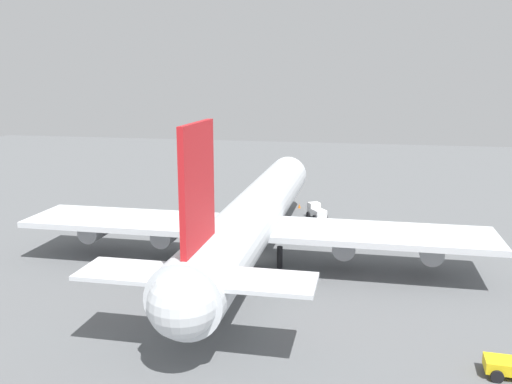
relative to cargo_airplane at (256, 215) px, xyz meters
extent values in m
plane|color=slate|center=(0.21, 0.00, -5.72)|extent=(247.50, 247.50, 0.00)
cylinder|color=silver|center=(0.21, 0.00, 0.12)|extent=(56.05, 6.36, 6.36)
sphere|color=silver|center=(28.23, 0.00, 0.12)|extent=(6.24, 6.24, 6.24)
sphere|color=silver|center=(-27.82, 0.00, 0.12)|extent=(5.41, 5.41, 5.41)
cube|color=red|center=(-23.34, 0.00, 8.39)|extent=(7.85, 0.50, 10.18)
cube|color=silver|center=(-24.46, -5.07, 1.07)|extent=(5.04, 9.55, 0.36)
cube|color=silver|center=(-24.46, 5.07, 1.07)|extent=(5.04, 9.55, 0.36)
cube|color=silver|center=(-2.60, -15.11, -0.84)|extent=(9.53, 26.40, 0.70)
cube|color=silver|center=(-2.60, 15.11, -0.84)|extent=(9.53, 26.40, 0.70)
cylinder|color=gray|center=(-1.60, -11.15, -2.53)|extent=(5.09, 2.67, 2.67)
cylinder|color=gray|center=(-1.60, -20.92, -2.53)|extent=(5.09, 2.67, 2.67)
cylinder|color=gray|center=(-1.60, 11.15, -2.53)|extent=(5.09, 2.67, 2.67)
cylinder|color=gray|center=(-1.60, 20.92, -2.53)|extent=(5.09, 2.67, 2.67)
cylinder|color=black|center=(18.14, 0.00, -4.39)|extent=(0.70, 0.70, 2.65)
cylinder|color=black|center=(-2.60, -3.50, -4.39)|extent=(0.70, 0.70, 2.65)
cylinder|color=black|center=(-2.60, 3.50, -4.39)|extent=(0.70, 0.70, 2.65)
cube|color=white|center=(22.17, -5.18, -4.22)|extent=(2.12, 2.26, 1.98)
cube|color=white|center=(20.63, -6.17, -4.61)|extent=(2.90, 2.76, 1.19)
cylinder|color=black|center=(22.70, -6.03, -5.20)|extent=(1.02, 0.79, 1.03)
cylinder|color=black|center=(21.62, -4.35, -5.20)|extent=(1.02, 0.79, 1.03)
cylinder|color=black|center=(20.79, -7.25, -5.20)|extent=(1.02, 0.79, 1.03)
cylinder|color=black|center=(19.72, -5.57, -5.20)|extent=(1.02, 0.79, 1.03)
cube|color=yellow|center=(-23.23, -24.38, -4.78)|extent=(2.12, 3.06, 0.90)
cylinder|color=black|center=(-24.28, -23.66, -5.23)|extent=(0.33, 0.98, 0.97)
cylinder|color=black|center=(-22.12, -23.76, -5.23)|extent=(0.33, 0.98, 0.97)
cone|color=orange|center=(28.05, -2.09, -5.36)|extent=(0.50, 0.50, 0.71)
camera|label=1|loc=(-64.55, -13.21, 17.11)|focal=38.25mm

